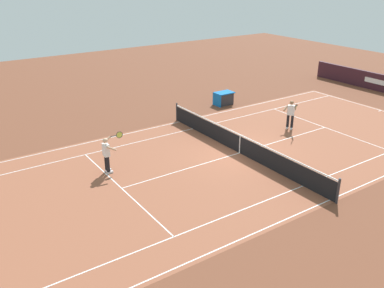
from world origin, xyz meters
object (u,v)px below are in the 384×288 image
(tennis_player_near, at_px, (107,153))
(tennis_player_far, at_px, (291,113))
(tennis_net, at_px, (240,144))
(equipment_cart_tarped, at_px, (224,98))
(tennis_ball, at_px, (275,165))

(tennis_player_near, height_order, tennis_player_far, same)
(tennis_player_near, bearing_deg, tennis_net, 164.70)
(tennis_net, distance_m, equipment_cart_tarped, 7.97)
(tennis_net, bearing_deg, equipment_cart_tarped, -122.50)
(tennis_net, height_order, tennis_ball, tennis_net)
(equipment_cart_tarped, bearing_deg, tennis_ball, 66.34)
(tennis_player_near, xyz_separation_m, tennis_ball, (-6.68, 3.74, -0.90))
(tennis_player_far, bearing_deg, equipment_cart_tarped, -87.31)
(tennis_player_near, relative_size, tennis_player_far, 1.00)
(tennis_ball, bearing_deg, tennis_net, -77.68)
(tennis_player_near, bearing_deg, tennis_ball, 150.73)
(tennis_player_far, relative_size, tennis_ball, 25.71)
(tennis_player_near, xyz_separation_m, equipment_cart_tarped, (-10.51, -5.01, -0.49))
(equipment_cart_tarped, bearing_deg, tennis_player_near, 25.50)
(tennis_ball, bearing_deg, equipment_cart_tarped, -113.66)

